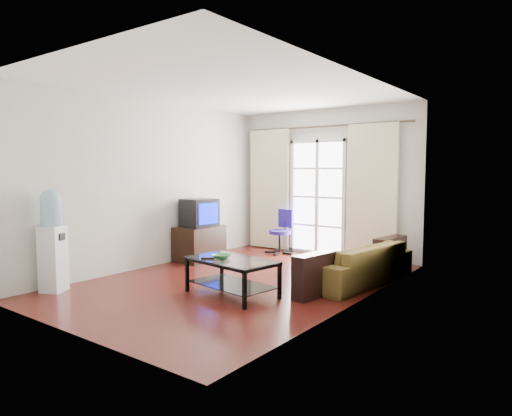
{
  "coord_description": "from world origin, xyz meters",
  "views": [
    {
      "loc": [
        4.03,
        -4.99,
        1.6
      ],
      "look_at": [
        0.05,
        0.35,
        1.03
      ],
      "focal_mm": 32.0,
      "sensor_mm": 36.0,
      "label": 1
    }
  ],
  "objects_px": {
    "tv_stand": "(199,243)",
    "water_cooler": "(52,238)",
    "task_chair": "(281,241)",
    "sofa": "(357,263)",
    "crt_tv": "(199,213)",
    "coffee_table": "(232,272)"
  },
  "relations": [
    {
      "from": "sofa",
      "to": "crt_tv",
      "type": "distance_m",
      "value": 2.94
    },
    {
      "from": "tv_stand",
      "to": "task_chair",
      "type": "height_order",
      "value": "task_chair"
    },
    {
      "from": "sofa",
      "to": "water_cooler",
      "type": "relative_size",
      "value": 1.48
    },
    {
      "from": "tv_stand",
      "to": "water_cooler",
      "type": "distance_m",
      "value": 2.66
    },
    {
      "from": "tv_stand",
      "to": "crt_tv",
      "type": "height_order",
      "value": "crt_tv"
    },
    {
      "from": "tv_stand",
      "to": "water_cooler",
      "type": "xyz_separation_m",
      "value": [
        -0.11,
        -2.63,
        0.4
      ]
    },
    {
      "from": "coffee_table",
      "to": "water_cooler",
      "type": "relative_size",
      "value": 0.92
    },
    {
      "from": "task_chair",
      "to": "water_cooler",
      "type": "xyz_separation_m",
      "value": [
        -0.88,
        -4.03,
        0.46
      ]
    },
    {
      "from": "sofa",
      "to": "crt_tv",
      "type": "bearing_deg",
      "value": -78.9
    },
    {
      "from": "sofa",
      "to": "tv_stand",
      "type": "distance_m",
      "value": 2.89
    },
    {
      "from": "task_chair",
      "to": "water_cooler",
      "type": "height_order",
      "value": "water_cooler"
    },
    {
      "from": "sofa",
      "to": "water_cooler",
      "type": "height_order",
      "value": "water_cooler"
    },
    {
      "from": "crt_tv",
      "to": "task_chair",
      "type": "xyz_separation_m",
      "value": [
        0.78,
        1.42,
        -0.6
      ]
    },
    {
      "from": "task_chair",
      "to": "water_cooler",
      "type": "distance_m",
      "value": 4.15
    },
    {
      "from": "tv_stand",
      "to": "task_chair",
      "type": "relative_size",
      "value": 0.99
    },
    {
      "from": "water_cooler",
      "to": "coffee_table",
      "type": "bearing_deg",
      "value": 7.64
    },
    {
      "from": "coffee_table",
      "to": "tv_stand",
      "type": "height_order",
      "value": "tv_stand"
    },
    {
      "from": "tv_stand",
      "to": "crt_tv",
      "type": "distance_m",
      "value": 0.54
    },
    {
      "from": "task_chair",
      "to": "water_cooler",
      "type": "relative_size",
      "value": 0.62
    },
    {
      "from": "crt_tv",
      "to": "sofa",
      "type": "bearing_deg",
      "value": 10.68
    },
    {
      "from": "coffee_table",
      "to": "task_chair",
      "type": "xyz_separation_m",
      "value": [
        -1.11,
        2.78,
        -0.05
      ]
    },
    {
      "from": "coffee_table",
      "to": "tv_stand",
      "type": "bearing_deg",
      "value": 143.86
    }
  ]
}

